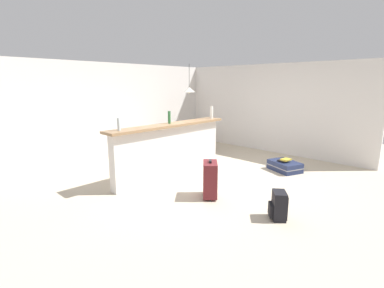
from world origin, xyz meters
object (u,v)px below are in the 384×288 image
at_px(suitcase_flat_navy, 285,166).
at_px(suitcase_upright_maroon, 210,179).
at_px(dining_table, 190,128).
at_px(dining_chair_near_partition, 201,135).
at_px(pendant_lamp, 189,90).
at_px(backpack_black, 278,206).
at_px(bottle_green, 169,117).
at_px(bottle_white, 212,112).
at_px(bottle_clear, 119,124).
at_px(book_stack, 284,160).

relative_size(suitcase_flat_navy, suitcase_upright_maroon, 1.33).
distance_m(dining_table, dining_chair_near_partition, 0.52).
relative_size(dining_chair_near_partition, pendant_lamp, 1.11).
bearing_deg(backpack_black, dining_table, 60.25).
height_order(bottle_green, suitcase_upright_maroon, bottle_green).
height_order(dining_table, backpack_black, dining_table).
distance_m(bottle_white, suitcase_flat_navy, 2.09).
height_order(bottle_green, dining_chair_near_partition, bottle_green).
xyz_separation_m(bottle_white, dining_table, (0.81, 1.52, -0.64)).
relative_size(bottle_white, suitcase_upright_maroon, 0.44).
xyz_separation_m(dining_chair_near_partition, suitcase_flat_navy, (-0.02, -2.58, -0.41)).
bearing_deg(bottle_clear, dining_chair_near_partition, 16.43).
bearing_deg(dining_chair_near_partition, dining_table, 86.10).
distance_m(bottle_green, bottle_white, 1.27).
bearing_deg(bottle_green, bottle_clear, -178.50).
xyz_separation_m(bottle_clear, book_stack, (3.23, -1.61, -0.99)).
height_order(pendant_lamp, book_stack, pendant_lamp).
relative_size(bottle_clear, book_stack, 0.83).
bearing_deg(dining_table, bottle_green, -145.48).
height_order(backpack_black, book_stack, backpack_black).
bearing_deg(bottle_green, backpack_black, -95.48).
height_order(suitcase_flat_navy, suitcase_upright_maroon, suitcase_upright_maroon).
xyz_separation_m(suitcase_flat_navy, backpack_black, (-2.29, -1.01, 0.09)).
bearing_deg(bottle_white, suitcase_upright_maroon, -140.46).
bearing_deg(pendant_lamp, backpack_black, -119.51).
height_order(bottle_clear, bottle_green, bottle_green).
distance_m(suitcase_upright_maroon, book_stack, 2.34).
bearing_deg(suitcase_flat_navy, bottle_white, 115.98).
xyz_separation_m(bottle_white, pendant_lamp, (0.78, 1.50, 0.50)).
height_order(suitcase_upright_maroon, backpack_black, suitcase_upright_maroon).
xyz_separation_m(dining_table, dining_chair_near_partition, (-0.03, -0.50, -0.13)).
xyz_separation_m(suitcase_upright_maroon, book_stack, (2.32, -0.24, -0.07)).
distance_m(dining_chair_near_partition, book_stack, 2.59).
bearing_deg(bottle_clear, suitcase_upright_maroon, -56.45).
bearing_deg(backpack_black, suitcase_flat_navy, 23.88).
relative_size(pendant_lamp, suitcase_upright_maroon, 1.25).
bearing_deg(dining_table, bottle_white, -118.11).
bearing_deg(bottle_green, dining_chair_near_partition, 24.49).
bearing_deg(book_stack, pendant_lamp, 89.09).
height_order(suitcase_upright_maroon, book_stack, suitcase_upright_maroon).
bearing_deg(suitcase_upright_maroon, bottle_clear, 123.55).
height_order(bottle_green, book_stack, bottle_green).
xyz_separation_m(pendant_lamp, backpack_black, (-2.31, -4.08, -1.58)).
height_order(dining_table, suitcase_flat_navy, dining_table).
distance_m(dining_table, suitcase_upright_maroon, 3.72).
bearing_deg(book_stack, suitcase_flat_navy, -6.91).
distance_m(dining_table, backpack_black, 4.73).
bearing_deg(bottle_white, pendant_lamp, 62.58).
distance_m(bottle_clear, suitcase_upright_maroon, 1.88).
height_order(dining_chair_near_partition, suitcase_upright_maroon, dining_chair_near_partition).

